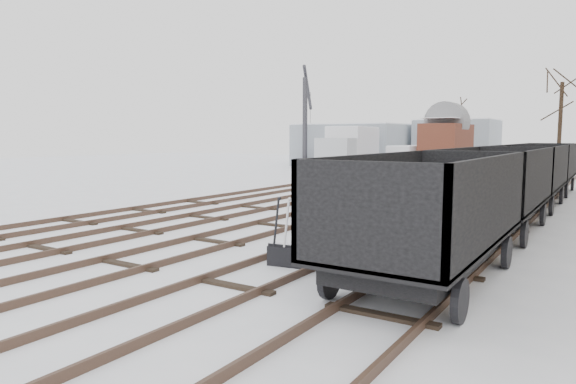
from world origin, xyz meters
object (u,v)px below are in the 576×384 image
box_van_wagon (446,142)px  freight_wagon_a (428,234)px  worker (330,231)px  ground_frame (297,254)px  crane (306,141)px  lorry (349,149)px  panel_van (418,159)px

box_van_wagon → freight_wagon_a: bearing=-75.0°
worker → box_van_wagon: bearing=0.3°
ground_frame → box_van_wagon: size_ratio=0.27×
freight_wagon_a → crane: 38.32m
box_van_wagon → lorry: bearing=-170.2°
worker → freight_wagon_a: bearing=-94.2°
lorry → panel_van: lorry is taller
freight_wagon_a → box_van_wagon: 29.25m
worker → crane: 37.42m
box_van_wagon → worker: bearing=-79.0°
box_van_wagon → lorry: 7.38m
freight_wagon_a → box_van_wagon: box_van_wagon is taller
panel_van → crane: bearing=-178.5°
box_van_wagon → panel_van: bearing=-176.0°
ground_frame → box_van_wagon: bearing=90.6°
lorry → crane: 8.22m
crane → panel_van: bearing=-39.9°
lorry → panel_van: size_ratio=1.52×
freight_wagon_a → crane: crane is taller
ground_frame → box_van_wagon: (-4.77, 28.55, 2.15)m
freight_wagon_a → panel_van: 29.66m
lorry → freight_wagon_a: bearing=-67.2°
ground_frame → worker: size_ratio=0.87×
crane → ground_frame: bearing=-82.9°
lorry → ground_frame: bearing=-72.2°
box_van_wagon → panel_van: (-2.02, -0.14, -1.28)m
worker → freight_wagon_a: (2.03, 0.23, 0.10)m
ground_frame → lorry: lorry is taller
worker → crane: size_ratio=0.18×
ground_frame → panel_van: (-6.78, 28.41, 0.86)m
ground_frame → panel_van: panel_van is taller
box_van_wagon → crane: crane is taller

